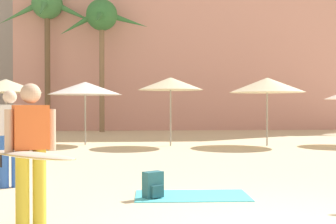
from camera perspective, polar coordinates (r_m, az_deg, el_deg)
hotel_pink at (r=32.33m, az=3.76°, el=12.82°), size 23.08×10.83×16.39m
palm_tree_center at (r=25.21m, az=-8.65°, el=11.76°), size 5.11×5.08×7.46m
palm_tree_right at (r=26.23m, az=-15.52°, el=12.53°), size 5.65×5.60×8.14m
cafe_umbrella_1 at (r=16.77m, az=-20.50°, el=3.23°), size 2.58×2.58×2.43m
cafe_umbrella_3 at (r=15.77m, az=0.34°, el=3.73°), size 2.39×2.39×2.49m
cafe_umbrella_4 at (r=16.31m, az=12.88°, el=3.46°), size 2.75×2.75×2.49m
cafe_umbrella_6 at (r=16.52m, az=-10.81°, el=3.08°), size 2.73×2.73×2.36m
beach_towel at (r=7.11m, az=3.17°, el=-10.90°), size 1.85×0.99×0.01m
backpack at (r=6.89m, az=-1.94°, el=-9.62°), size 0.35×0.34×0.42m
person_mid_right at (r=8.32m, az=-19.81°, el=-2.81°), size 1.14×2.67×1.73m
person_far_right at (r=5.35m, az=-17.89°, el=-4.86°), size 1.77×2.79×1.72m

